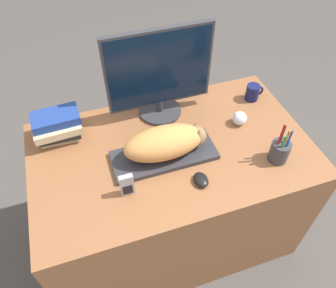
% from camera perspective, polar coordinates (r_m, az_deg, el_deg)
% --- Properties ---
extents(ground_plane, '(12.00, 12.00, 0.00)m').
position_cam_1_polar(ground_plane, '(2.04, 4.43, -23.73)').
color(ground_plane, '#4C4742').
extents(desk, '(1.32, 0.79, 0.77)m').
position_cam_1_polar(desk, '(1.85, 0.59, -8.84)').
color(desk, brown).
rests_on(desk, ground_plane).
extents(keyboard, '(0.48, 0.19, 0.02)m').
position_cam_1_polar(keyboard, '(1.50, -0.68, -1.96)').
color(keyboard, '#2D2D33').
rests_on(keyboard, desk).
extents(cat, '(0.38, 0.17, 0.14)m').
position_cam_1_polar(cat, '(1.44, -0.20, 0.33)').
color(cat, '#D18C47').
rests_on(cat, keyboard).
extents(monitor, '(0.51, 0.22, 0.47)m').
position_cam_1_polar(monitor, '(1.57, -1.54, 12.26)').
color(monitor, '#333338').
rests_on(monitor, desk).
extents(computer_mouse, '(0.06, 0.08, 0.03)m').
position_cam_1_polar(computer_mouse, '(1.42, 5.76, -6.23)').
color(computer_mouse, black).
rests_on(computer_mouse, desk).
extents(coffee_mug, '(0.10, 0.07, 0.09)m').
position_cam_1_polar(coffee_mug, '(1.84, 14.57, 8.71)').
color(coffee_mug, '#141947').
rests_on(coffee_mug, desk).
extents(pen_cup, '(0.09, 0.09, 0.22)m').
position_cam_1_polar(pen_cup, '(1.54, 18.87, -1.15)').
color(pen_cup, '#38383D').
rests_on(pen_cup, desk).
extents(baseball, '(0.07, 0.07, 0.07)m').
position_cam_1_polar(baseball, '(1.67, 12.36, 4.40)').
color(baseball, silver).
rests_on(baseball, desk).
extents(phone, '(0.06, 0.02, 0.11)m').
position_cam_1_polar(phone, '(1.35, -7.18, -7.14)').
color(phone, '#99999E').
rests_on(phone, desk).
extents(book_stack, '(0.23, 0.18, 0.14)m').
position_cam_1_polar(book_stack, '(1.63, -18.71, 3.01)').
color(book_stack, '#C6B284').
rests_on(book_stack, desk).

